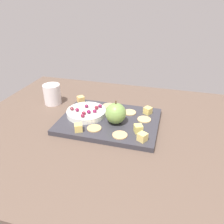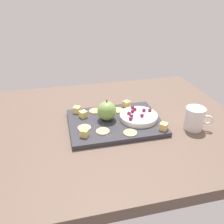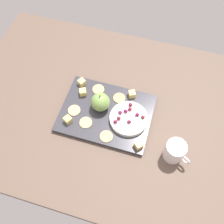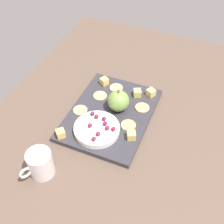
{
  "view_description": "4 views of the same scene",
  "coord_description": "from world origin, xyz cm",
  "px_view_note": "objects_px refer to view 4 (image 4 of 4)",
  "views": [
    {
      "loc": [
        16.64,
        -68.81,
        49.42
      ],
      "look_at": [
        -3.18,
        1.8,
        9.85
      ],
      "focal_mm": 35.89,
      "sensor_mm": 36.0,
      "label": 1
    },
    {
      "loc": [
        16.3,
        84.68,
        55.49
      ],
      "look_at": [
        -3.33,
        2.3,
        9.96
      ],
      "focal_mm": 38.4,
      "sensor_mm": 36.0,
      "label": 2
    },
    {
      "loc": [
        -21.57,
        52.11,
        100.43
      ],
      "look_at": [
        -7.49,
        4.45,
        10.79
      ],
      "focal_mm": 41.76,
      "sensor_mm": 36.0,
      "label": 3
    },
    {
      "loc": [
        -71.25,
        -25.73,
        81.58
      ],
      "look_at": [
        -7.47,
        0.89,
        9.97
      ],
      "focal_mm": 46.78,
      "sensor_mm": 36.0,
      "label": 4
    }
  ],
  "objects_px": {
    "grape_4": "(94,139)",
    "cracker_4": "(100,96)",
    "serving_dish": "(97,129)",
    "apple_whole": "(118,101)",
    "cheese_cube_0": "(131,135)",
    "cracker_3": "(128,125)",
    "grape_1": "(98,134)",
    "grape_6": "(90,125)",
    "platter": "(110,114)",
    "cup": "(40,164)",
    "grape_3": "(104,119)",
    "cracker_2": "(80,110)",
    "cheese_cube_1": "(104,81)",
    "cracker_1": "(116,88)",
    "grape_2": "(93,113)",
    "grape_8": "(105,124)",
    "cheese_cube_2": "(61,133)",
    "grape_7": "(97,117)",
    "cheese_cube_3": "(137,93)",
    "grape_5": "(113,129)",
    "cheese_cube_4": "(151,93)",
    "cracker_0": "(142,108)",
    "grape_0": "(107,128)"
  },
  "relations": [
    {
      "from": "grape_4",
      "to": "cracker_4",
      "type": "bearing_deg",
      "value": 19.47
    },
    {
      "from": "grape_5",
      "to": "grape_8",
      "type": "distance_m",
      "value": 0.04
    },
    {
      "from": "grape_7",
      "to": "cheese_cube_0",
      "type": "bearing_deg",
      "value": -98.66
    },
    {
      "from": "cracker_1",
      "to": "grape_4",
      "type": "relative_size",
      "value": 3.18
    },
    {
      "from": "cheese_cube_0",
      "to": "grape_4",
      "type": "relative_size",
      "value": 1.68
    },
    {
      "from": "cheese_cube_0",
      "to": "grape_7",
      "type": "height_order",
      "value": "grape_7"
    },
    {
      "from": "cheese_cube_0",
      "to": "cracker_3",
      "type": "bearing_deg",
      "value": 29.99
    },
    {
      "from": "cracker_4",
      "to": "grape_3",
      "type": "height_order",
      "value": "grape_3"
    },
    {
      "from": "cheese_cube_2",
      "to": "grape_6",
      "type": "distance_m",
      "value": 0.1
    },
    {
      "from": "grape_5",
      "to": "grape_7",
      "type": "relative_size",
      "value": 1.0
    },
    {
      "from": "grape_4",
      "to": "grape_6",
      "type": "height_order",
      "value": "same"
    },
    {
      "from": "cracker_0",
      "to": "cracker_3",
      "type": "xyz_separation_m",
      "value": [
        -0.1,
        0.02,
        0.0
      ]
    },
    {
      "from": "cheese_cube_1",
      "to": "cheese_cube_0",
      "type": "bearing_deg",
      "value": -138.45
    },
    {
      "from": "cracker_2",
      "to": "grape_7",
      "type": "bearing_deg",
      "value": -109.7
    },
    {
      "from": "grape_4",
      "to": "cheese_cube_0",
      "type": "bearing_deg",
      "value": -55.35
    },
    {
      "from": "cheese_cube_4",
      "to": "grape_4",
      "type": "xyz_separation_m",
      "value": [
        -0.3,
        0.1,
        0.01
      ]
    },
    {
      "from": "grape_6",
      "to": "cup",
      "type": "bearing_deg",
      "value": 159.88
    },
    {
      "from": "cheese_cube_2",
      "to": "grape_7",
      "type": "distance_m",
      "value": 0.13
    },
    {
      "from": "cheese_cube_0",
      "to": "cracker_4",
      "type": "height_order",
      "value": "cheese_cube_0"
    },
    {
      "from": "cracker_3",
      "to": "cracker_1",
      "type": "bearing_deg",
      "value": 34.22
    },
    {
      "from": "cheese_cube_3",
      "to": "grape_1",
      "type": "xyz_separation_m",
      "value": [
        -0.25,
        0.05,
        0.01
      ]
    },
    {
      "from": "cracker_0",
      "to": "cheese_cube_3",
      "type": "bearing_deg",
      "value": 35.06
    },
    {
      "from": "grape_3",
      "to": "cracker_2",
      "type": "bearing_deg",
      "value": 76.07
    },
    {
      "from": "cheese_cube_1",
      "to": "grape_1",
      "type": "height_order",
      "value": "grape_1"
    },
    {
      "from": "cracker_0",
      "to": "grape_1",
      "type": "bearing_deg",
      "value": 155.68
    },
    {
      "from": "cracker_2",
      "to": "cup",
      "type": "height_order",
      "value": "cup"
    },
    {
      "from": "cheese_cube_1",
      "to": "cheese_cube_2",
      "type": "height_order",
      "value": "same"
    },
    {
      "from": "grape_0",
      "to": "cracker_1",
      "type": "bearing_deg",
      "value": 14.53
    },
    {
      "from": "cheese_cube_3",
      "to": "grape_7",
      "type": "height_order",
      "value": "grape_7"
    },
    {
      "from": "cracker_0",
      "to": "cracker_1",
      "type": "relative_size",
      "value": 1.0
    },
    {
      "from": "cracker_1",
      "to": "grape_2",
      "type": "height_order",
      "value": "grape_2"
    },
    {
      "from": "grape_3",
      "to": "cracker_4",
      "type": "bearing_deg",
      "value": 29.98
    },
    {
      "from": "grape_3",
      "to": "grape_4",
      "type": "bearing_deg",
      "value": -176.77
    },
    {
      "from": "serving_dish",
      "to": "apple_whole",
      "type": "bearing_deg",
      "value": -11.81
    },
    {
      "from": "cracker_2",
      "to": "grape_3",
      "type": "distance_m",
      "value": 0.11
    },
    {
      "from": "platter",
      "to": "cup",
      "type": "relative_size",
      "value": 3.69
    },
    {
      "from": "grape_6",
      "to": "grape_8",
      "type": "bearing_deg",
      "value": -58.76
    },
    {
      "from": "cracker_2",
      "to": "grape_4",
      "type": "height_order",
      "value": "grape_4"
    },
    {
      "from": "grape_1",
      "to": "grape_6",
      "type": "xyz_separation_m",
      "value": [
        0.02,
        0.04,
        0.0
      ]
    },
    {
      "from": "cheese_cube_3",
      "to": "grape_6",
      "type": "bearing_deg",
      "value": 158.7
    },
    {
      "from": "platter",
      "to": "cheese_cube_1",
      "type": "height_order",
      "value": "cheese_cube_1"
    },
    {
      "from": "cheese_cube_1",
      "to": "grape_1",
      "type": "relative_size",
      "value": 1.68
    },
    {
      "from": "grape_4",
      "to": "cheese_cube_1",
      "type": "bearing_deg",
      "value": 17.41
    },
    {
      "from": "grape_3",
      "to": "cheese_cube_3",
      "type": "bearing_deg",
      "value": -17.6
    },
    {
      "from": "cheese_cube_0",
      "to": "cheese_cube_4",
      "type": "height_order",
      "value": "same"
    },
    {
      "from": "cracker_3",
      "to": "cheese_cube_3",
      "type": "bearing_deg",
      "value": 8.18
    },
    {
      "from": "grape_1",
      "to": "cracker_4",
      "type": "bearing_deg",
      "value": 22.7
    },
    {
      "from": "cheese_cube_2",
      "to": "grape_1",
      "type": "xyz_separation_m",
      "value": [
        0.04,
        -0.12,
        0.01
      ]
    },
    {
      "from": "platter",
      "to": "grape_6",
      "type": "distance_m",
      "value": 0.11
    },
    {
      "from": "cheese_cube_2",
      "to": "cracker_3",
      "type": "height_order",
      "value": "cheese_cube_2"
    }
  ]
}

